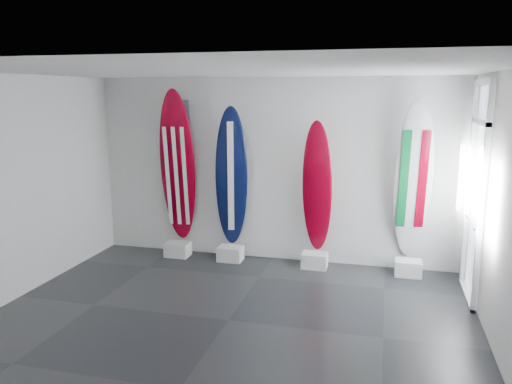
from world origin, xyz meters
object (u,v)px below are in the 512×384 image
(surfboard_usa, at_px, (178,167))
(surfboard_swiss, at_px, (317,187))
(surfboard_italy, at_px, (413,180))
(surfboard_navy, at_px, (232,177))

(surfboard_usa, bearing_deg, surfboard_swiss, -7.49)
(surfboard_swiss, bearing_deg, surfboard_italy, 6.55)
(surfboard_navy, relative_size, surfboard_swiss, 1.10)
(surfboard_usa, height_order, surfboard_navy, surfboard_usa)
(surfboard_italy, bearing_deg, surfboard_swiss, 173.26)
(surfboard_usa, distance_m, surfboard_italy, 3.79)
(surfboard_usa, distance_m, surfboard_swiss, 2.36)
(surfboard_usa, relative_size, surfboard_swiss, 1.23)
(surfboard_usa, relative_size, surfboard_navy, 1.12)
(surfboard_usa, height_order, surfboard_swiss, surfboard_usa)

